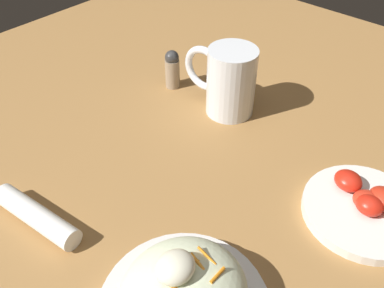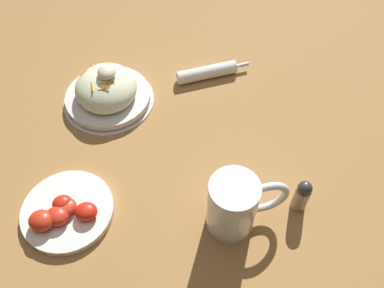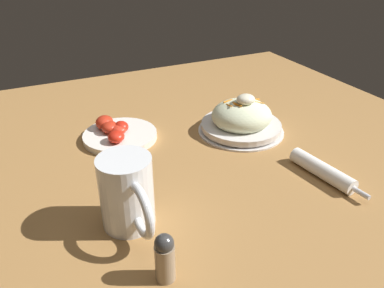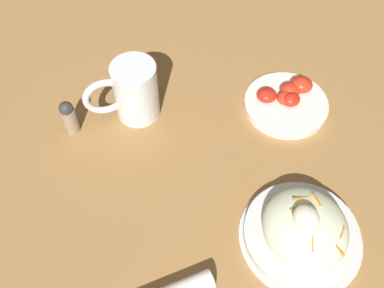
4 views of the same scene
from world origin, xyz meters
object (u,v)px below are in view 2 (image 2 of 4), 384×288
Objects in this scene: napkin_roll at (208,72)px; tomato_plate at (66,212)px; salt_shaker at (302,195)px; salad_plate at (107,91)px; beer_mug at (234,207)px.

tomato_plate is (-0.33, 0.35, -0.00)m from napkin_roll.
napkin_roll is 1.05× the size of tomato_plate.
tomato_plate reaches higher than napkin_roll.
salt_shaker reaches higher than tomato_plate.
napkin_roll is at bearing -80.90° from salad_plate.
salad_plate is 0.42m from beer_mug.
napkin_roll is 0.41m from salt_shaker.
salad_plate is 1.15× the size of napkin_roll.
beer_mug is 0.86× the size of tomato_plate.
napkin_roll is 2.31× the size of salt_shaker.
napkin_roll is (0.40, -0.03, -0.04)m from beer_mug.
salad_plate reaches higher than tomato_plate.
beer_mug reaches higher than salad_plate.
beer_mug is 0.14m from salt_shaker.
beer_mug is 1.89× the size of salt_shaker.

